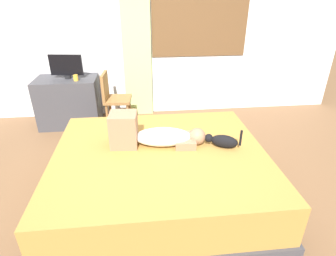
{
  "coord_description": "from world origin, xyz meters",
  "views": [
    {
      "loc": [
        -0.17,
        -2.07,
        1.93
      ],
      "look_at": [
        0.1,
        0.38,
        0.68
      ],
      "focal_mm": 29.46,
      "sensor_mm": 36.0,
      "label": 1
    }
  ],
  "objects_px": {
    "person_lying": "(153,134)",
    "tv_monitor": "(66,66)",
    "desk": "(69,102)",
    "cup": "(76,78)",
    "cat": "(222,141)",
    "chair_by_desk": "(113,97)",
    "bed": "(160,175)"
  },
  "relations": [
    {
      "from": "person_lying",
      "to": "tv_monitor",
      "type": "height_order",
      "value": "tv_monitor"
    },
    {
      "from": "desk",
      "to": "cup",
      "type": "height_order",
      "value": "cup"
    },
    {
      "from": "tv_monitor",
      "to": "cup",
      "type": "distance_m",
      "value": 0.23
    },
    {
      "from": "cat",
      "to": "chair_by_desk",
      "type": "xyz_separation_m",
      "value": [
        -1.18,
        1.63,
        -0.09
      ]
    },
    {
      "from": "tv_monitor",
      "to": "cat",
      "type": "bearing_deg",
      "value": -45.33
    },
    {
      "from": "tv_monitor",
      "to": "chair_by_desk",
      "type": "relative_size",
      "value": 0.56
    },
    {
      "from": "bed",
      "to": "cup",
      "type": "relative_size",
      "value": 24.86
    },
    {
      "from": "bed",
      "to": "chair_by_desk",
      "type": "distance_m",
      "value": 1.77
    },
    {
      "from": "cat",
      "to": "tv_monitor",
      "type": "height_order",
      "value": "tv_monitor"
    },
    {
      "from": "bed",
      "to": "person_lying",
      "type": "bearing_deg",
      "value": 110.36
    },
    {
      "from": "person_lying",
      "to": "chair_by_desk",
      "type": "distance_m",
      "value": 1.6
    },
    {
      "from": "cat",
      "to": "tv_monitor",
      "type": "distance_m",
      "value": 2.62
    },
    {
      "from": "bed",
      "to": "tv_monitor",
      "type": "xyz_separation_m",
      "value": [
        -1.21,
        1.88,
        0.66
      ]
    },
    {
      "from": "bed",
      "to": "cup",
      "type": "distance_m",
      "value": 2.12
    },
    {
      "from": "bed",
      "to": "desk",
      "type": "xyz_separation_m",
      "value": [
        -1.25,
        1.88,
        0.11
      ]
    },
    {
      "from": "cat",
      "to": "desk",
      "type": "bearing_deg",
      "value": 135.32
    },
    {
      "from": "person_lying",
      "to": "chair_by_desk",
      "type": "xyz_separation_m",
      "value": [
        -0.51,
        1.51,
        -0.14
      ]
    },
    {
      "from": "cat",
      "to": "cup",
      "type": "bearing_deg",
      "value": 134.46
    },
    {
      "from": "desk",
      "to": "tv_monitor",
      "type": "distance_m",
      "value": 0.55
    },
    {
      "from": "person_lying",
      "to": "cat",
      "type": "height_order",
      "value": "person_lying"
    },
    {
      "from": "cat",
      "to": "desk",
      "type": "distance_m",
      "value": 2.64
    },
    {
      "from": "tv_monitor",
      "to": "person_lying",
      "type": "bearing_deg",
      "value": -56.19
    },
    {
      "from": "person_lying",
      "to": "cup",
      "type": "xyz_separation_m",
      "value": [
        -1.02,
        1.6,
        0.13
      ]
    },
    {
      "from": "chair_by_desk",
      "to": "cat",
      "type": "bearing_deg",
      "value": -54.11
    },
    {
      "from": "bed",
      "to": "chair_by_desk",
      "type": "relative_size",
      "value": 2.42
    },
    {
      "from": "person_lying",
      "to": "cat",
      "type": "xyz_separation_m",
      "value": [
        0.67,
        -0.12,
        -0.05
      ]
    },
    {
      "from": "person_lying",
      "to": "desk",
      "type": "distance_m",
      "value": 2.12
    },
    {
      "from": "person_lying",
      "to": "cat",
      "type": "bearing_deg",
      "value": -10.27
    },
    {
      "from": "person_lying",
      "to": "cup",
      "type": "height_order",
      "value": "person_lying"
    },
    {
      "from": "bed",
      "to": "person_lying",
      "type": "distance_m",
      "value": 0.41
    },
    {
      "from": "desk",
      "to": "cup",
      "type": "bearing_deg",
      "value": -35.18
    },
    {
      "from": "bed",
      "to": "cup",
      "type": "xyz_separation_m",
      "value": [
        -1.07,
        1.75,
        0.52
      ]
    }
  ]
}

